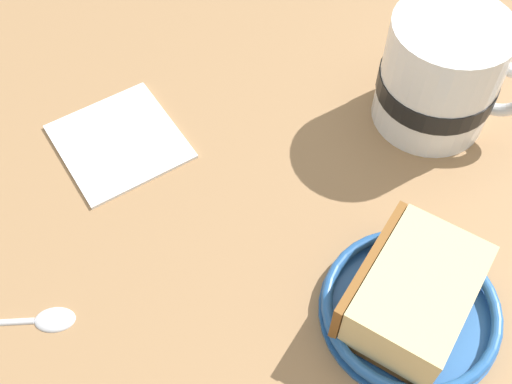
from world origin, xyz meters
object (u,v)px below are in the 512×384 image
cake_slice (413,293)px  teaspoon (26,319)px  tea_mug (441,75)px  folded_napkin (119,140)px  small_plate (410,309)px

cake_slice → teaspoon: bearing=67.5°
tea_mug → folded_napkin: 28.33cm
small_plate → teaspoon: bearing=67.2°
teaspoon → cake_slice: bearing=-112.5°
tea_mug → teaspoon: (-5.14, 37.72, -4.76)cm
cake_slice → folded_napkin: size_ratio=1.20×
teaspoon → folded_napkin: size_ratio=1.14×
small_plate → tea_mug: bearing=-37.1°
cake_slice → folded_napkin: 28.24cm
cake_slice → tea_mug: size_ratio=1.12×
small_plate → tea_mug: size_ratio=1.19×
cake_slice → tea_mug: 20.00cm
small_plate → cake_slice: bearing=33.7°
small_plate → teaspoon: 27.85cm
small_plate → folded_napkin: bearing=30.9°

